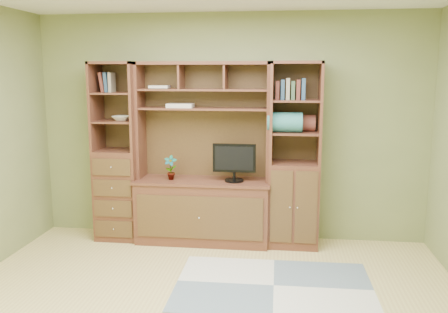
# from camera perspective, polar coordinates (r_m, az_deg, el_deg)

# --- Properties ---
(room) EXTENTS (4.60, 4.10, 2.64)m
(room) POSITION_cam_1_polar(r_m,az_deg,el_deg) (3.55, -2.98, -0.17)
(room) COLOR #D6BC71
(room) RESTS_ON ground
(center_hutch) EXTENTS (1.54, 0.53, 2.05)m
(center_hutch) POSITION_cam_1_polar(r_m,az_deg,el_deg) (5.32, -2.60, 0.28)
(center_hutch) COLOR #532B1D
(center_hutch) RESTS_ON ground
(left_tower) EXTENTS (0.50, 0.45, 2.05)m
(left_tower) POSITION_cam_1_polar(r_m,az_deg,el_deg) (5.62, -12.63, 0.56)
(left_tower) COLOR #532B1D
(left_tower) RESTS_ON ground
(right_tower) EXTENTS (0.55, 0.45, 2.05)m
(right_tower) POSITION_cam_1_polar(r_m,az_deg,el_deg) (5.29, 8.48, 0.11)
(right_tower) COLOR #532B1D
(right_tower) RESTS_ON ground
(rug) EXTENTS (1.81, 1.22, 0.01)m
(rug) POSITION_cam_1_polar(r_m,az_deg,el_deg) (4.51, 5.99, -15.22)
(rug) COLOR #A1A7A7
(rug) RESTS_ON ground
(monitor) EXTENTS (0.48, 0.22, 0.58)m
(monitor) POSITION_cam_1_polar(r_m,az_deg,el_deg) (5.24, 1.24, 0.10)
(monitor) COLOR black
(monitor) RESTS_ON center_hutch
(orchid) EXTENTS (0.15, 0.10, 0.28)m
(orchid) POSITION_cam_1_polar(r_m,az_deg,el_deg) (5.39, -6.45, -1.34)
(orchid) COLOR #B0663B
(orchid) RESTS_ON center_hutch
(magazines) EXTENTS (0.29, 0.21, 0.04)m
(magazines) POSITION_cam_1_polar(r_m,az_deg,el_deg) (5.40, -5.25, 6.14)
(magazines) COLOR beige
(magazines) RESTS_ON center_hutch
(bowl) EXTENTS (0.22, 0.22, 0.05)m
(bowl) POSITION_cam_1_polar(r_m,az_deg,el_deg) (5.55, -12.18, 4.54)
(bowl) COLOR silver
(bowl) RESTS_ON left_tower
(blanket_teal) EXTENTS (0.37, 0.22, 0.22)m
(blanket_teal) POSITION_cam_1_polar(r_m,az_deg,el_deg) (5.19, 7.34, 4.11)
(blanket_teal) COLOR #2B7371
(blanket_teal) RESTS_ON right_tower
(blanket_red) EXTENTS (0.32, 0.18, 0.18)m
(blanket_red) POSITION_cam_1_polar(r_m,az_deg,el_deg) (5.32, 9.16, 4.01)
(blanket_red) COLOR brown
(blanket_red) RESTS_ON right_tower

